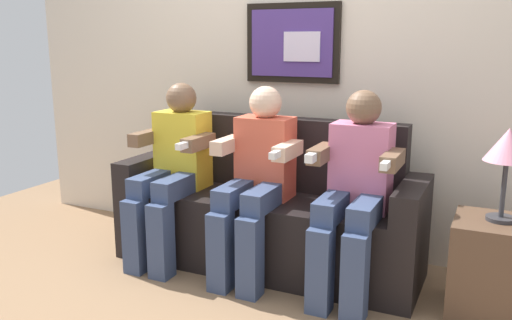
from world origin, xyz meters
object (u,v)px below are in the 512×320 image
person_in_middle (257,176)px  person_on_right (355,187)px  person_on_left (173,166)px  couch (268,216)px  table_lamp (508,149)px  side_table_right (493,268)px

person_in_middle → person_on_right: (0.58, -0.00, 0.00)m
person_on_left → person_in_middle: bearing=0.0°
couch → table_lamp: 1.40m
couch → person_on_left: size_ratio=1.67×
side_table_right → person_in_middle: bearing=-177.3°
person_on_right → table_lamp: 0.76m
table_lamp → couch: bearing=175.9°
couch → person_in_middle: 0.34m
person_on_left → side_table_right: person_on_left is taller
couch → person_on_right: (0.58, -0.17, 0.29)m
person_in_middle → side_table_right: bearing=2.7°
table_lamp → side_table_right: bearing=-134.1°
couch → side_table_right: 1.28m
couch → person_in_middle: person_in_middle is taller
person_on_left → table_lamp: 1.88m
person_on_right → person_on_left: bearing=180.0°
couch → person_on_right: person_on_right is taller
person_on_left → side_table_right: bearing=1.9°
table_lamp → person_on_left: bearing=-177.7°
side_table_right → person_on_left: bearing=-178.1°
person_in_middle → table_lamp: bearing=3.3°
couch → table_lamp: size_ratio=4.04×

